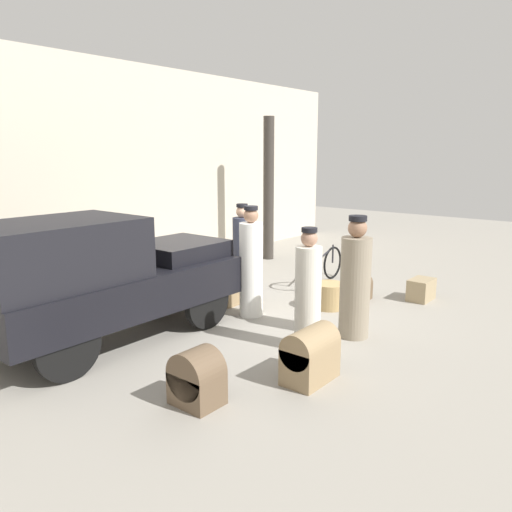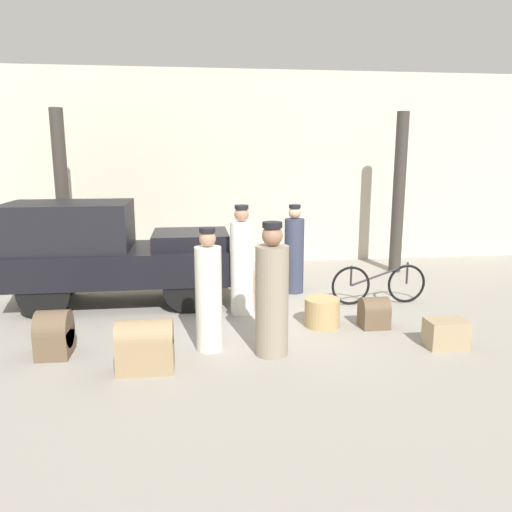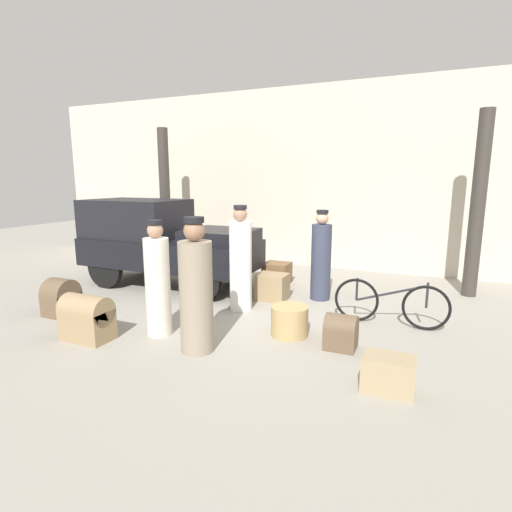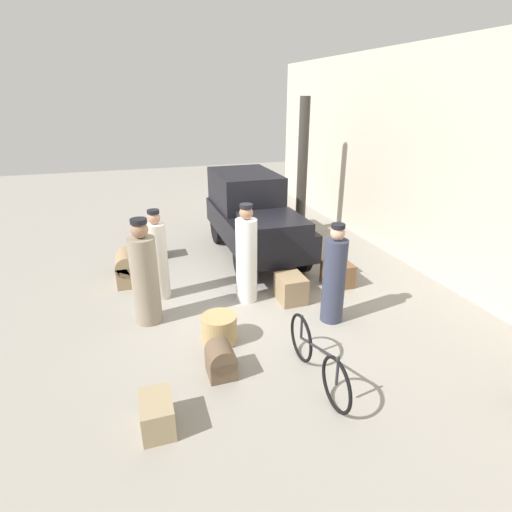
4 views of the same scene
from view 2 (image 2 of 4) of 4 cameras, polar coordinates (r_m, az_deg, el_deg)
The scene contains 17 objects.
ground_plane at distance 8.33m, azimuth -1.20°, elevation -6.73°, with size 30.00×30.00×0.00m, color gray.
station_building_facade at distance 11.96m, azimuth -3.40°, elevation 9.88°, with size 16.00×0.15×4.50m.
canopy_pillar_left at distance 10.84m, azimuth -21.23°, elevation 6.25°, with size 0.27×0.27×3.50m.
canopy_pillar_right at distance 11.46m, azimuth 16.00°, elevation 6.85°, with size 0.27×0.27×3.50m.
truck at distance 9.04m, azimuth -16.64°, elevation 0.72°, with size 3.73×1.52×1.81m.
bicycle at distance 9.09m, azimuth 13.86°, elevation -3.14°, with size 1.72×0.04×0.74m.
wicker_basket at distance 7.82m, azimuth 7.55°, elevation -6.39°, with size 0.54×0.54×0.44m.
porter_standing_middle at distance 8.20m, azimuth -1.62°, elevation -0.98°, with size 0.38×0.38×1.81m.
porter_with_bicycle at distance 9.49m, azimuth 4.38°, elevation 0.37°, with size 0.37×0.37×1.69m.
porter_carrying_trunk at distance 6.53m, azimuth 1.83°, elevation -4.57°, with size 0.44×0.44×1.78m.
porter_lifting_near_truck at distance 6.72m, azimuth -5.44°, elevation -4.45°, with size 0.36×0.36×1.68m.
trunk_umber_medium at distance 7.43m, azimuth 20.87°, elevation -8.27°, with size 0.54×0.36×0.39m.
suitcase_small_leather at distance 9.10m, azimuth -0.25°, elevation -3.51°, with size 0.56×0.47×0.49m.
suitcase_black_upright at distance 10.16m, azimuth -2.87°, elevation -1.98°, with size 0.53×0.51×0.46m.
trunk_barrel_dark at distance 7.91m, azimuth 13.35°, elevation -6.34°, with size 0.42×0.37×0.47m.
trunk_wicker_pale at distance 7.16m, azimuth -22.07°, elevation -8.33°, with size 0.42×0.51×0.62m.
trunk_large_brown at distance 6.35m, azimuth -12.56°, elevation -9.90°, with size 0.69×0.42×0.65m.
Camera 2 is at (-0.85, -7.85, 2.65)m, focal length 35.00 mm.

